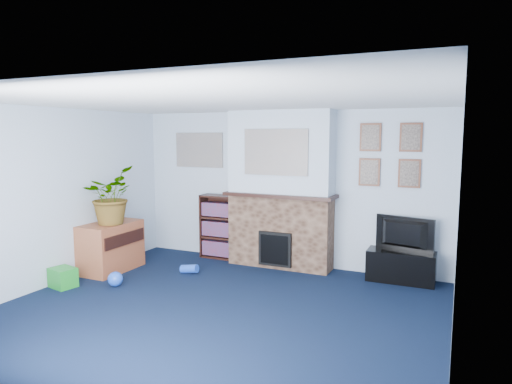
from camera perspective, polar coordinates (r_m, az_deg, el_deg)
The scene contains 26 objects.
floor at distance 5.46m, azimuth -5.05°, elevation -14.70°, with size 5.00×4.50×0.01m, color black.
ceiling at distance 5.09m, azimuth -5.34°, elevation 11.28°, with size 5.00×4.50×0.01m, color white.
wall_back at distance 7.17m, azimuth 3.67°, elevation 0.46°, with size 5.00×0.04×2.40m, color silver.
wall_front at distance 3.41m, azimuth -24.27°, elevation -7.56°, with size 5.00×0.04×2.40m, color silver.
wall_left at distance 6.72m, azimuth -24.10°, elevation -0.59°, with size 0.04×4.50×2.40m, color silver.
wall_right at distance 4.49m, azimuth 23.89°, elevation -4.11°, with size 0.04×4.50×2.40m, color silver.
chimney_breast at distance 6.98m, azimuth 3.08°, elevation 0.15°, with size 1.72×0.50×2.40m.
collage_main at distance 6.74m, azimuth 2.47°, elevation 4.99°, with size 1.00×0.03×0.68m, color gray.
collage_left at distance 7.79m, azimuth -7.11°, elevation 5.23°, with size 0.90×0.03×0.58m, color gray.
portrait_tl at distance 6.75m, azimuth 14.12°, elevation 6.66°, with size 0.30×0.03×0.40m, color brown.
portrait_tr at distance 6.68m, azimuth 18.80°, elevation 6.49°, with size 0.30×0.03×0.40m, color brown.
portrait_bl at distance 6.77m, azimuth 13.99°, elevation 2.43°, with size 0.30×0.03×0.40m, color brown.
portrait_br at distance 6.70m, azimuth 18.63°, elevation 2.22°, with size 0.30×0.03×0.40m, color brown.
tv_stand at distance 6.73m, azimuth 17.67°, elevation -8.78°, with size 0.91×0.38×0.43m, color black.
television at distance 6.64m, azimuth 17.83°, elevation -5.05°, with size 0.82×0.11×0.47m, color black.
bookshelf at distance 7.61m, azimuth -4.69°, elevation -4.49°, with size 0.58×0.28×1.05m.
sideboard at distance 7.24m, azimuth -17.66°, elevation -6.64°, with size 0.52×0.93×0.73m, color #974E30.
potted_plant at distance 7.03m, azimuth -17.87°, elevation -0.42°, with size 0.76×0.66×0.85m, color #26661E.
mantel_clock at distance 6.94m, azimuth 2.68°, elevation 0.42°, with size 0.10×0.06×0.13m, color gold.
mantel_candle at distance 6.85m, azimuth 4.84°, elevation 0.39°, with size 0.06×0.06×0.18m, color #B2BFC6.
mantel_teddy at distance 7.17m, azimuth -1.55°, elevation 0.60°, with size 0.12×0.12×0.12m, color slate.
mantel_can at distance 6.71m, azimuth 8.63°, elevation 0.03°, with size 0.06×0.06×0.12m, color red.
green_crate at distance 6.74m, azimuth -22.99°, elevation -9.74°, with size 0.33×0.26×0.26m, color #198C26.
toy_ball at distance 6.54m, azimuth -17.18°, elevation -10.44°, with size 0.20×0.20×0.20m, color blue.
toy_block at distance 7.10m, azimuth -19.84°, elevation -9.01°, with size 0.17×0.17×0.21m, color red.
toy_tube at distance 6.88m, azimuth -8.33°, elevation -9.49°, with size 0.12×0.12×0.26m, color blue.
Camera 1 is at (2.50, -4.42, 2.03)m, focal length 32.00 mm.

